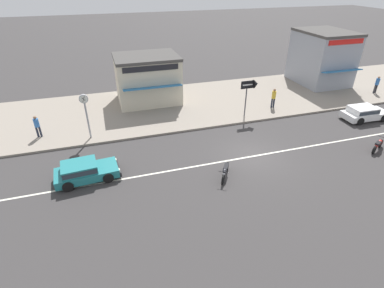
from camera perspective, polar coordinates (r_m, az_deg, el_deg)
The scene contains 14 objects.
ground_plane at distance 19.79m, azimuth 11.62°, elevation -2.29°, with size 160.00×160.00×0.00m, color #383535.
lane_centre_stripe at distance 19.79m, azimuth 11.62°, elevation -2.28°, with size 50.40×0.14×0.01m, color silver.
kerb_strip at distance 27.52m, azimuth 2.45°, elevation 8.03°, with size 68.00×10.00×0.15m, color gray.
hatchback_teal_0 at distance 18.09m, azimuth -19.85°, elevation -4.80°, with size 3.68×1.97×1.10m.
hatchback_white_1 at distance 27.71m, azimuth 29.99°, elevation 5.20°, with size 3.77×1.84×1.10m.
motorcycle_0 at distance 17.38m, azimuth 6.35°, elevation -5.15°, with size 1.15×1.64×0.80m.
motorcycle_1 at distance 23.34m, azimuth 31.94°, elevation -0.13°, with size 1.63×0.95×0.80m.
street_clock at distance 21.45m, azimuth -19.69°, elevation 6.74°, with size 0.59×0.22×3.22m.
arrow_signboard at distance 24.14m, azimuth 11.57°, elevation 10.77°, with size 1.42×0.67×2.99m.
pedestrian_mid_kerb at distance 26.69m, azimuth 15.30°, elevation 8.70°, with size 0.34×0.34×1.68m.
pedestrian_by_shop at distance 23.55m, azimuth -27.44°, elevation 3.24°, with size 0.34×0.34×1.61m.
pedestrian_far_end at distance 34.04m, azimuth 31.79°, elevation 9.81°, with size 0.34×0.34×1.67m.
shopfront_corner_warung at distance 34.52m, azimuth 23.49°, elevation 14.91°, with size 4.57×6.34×5.18m.
shopfront_mid_block at distance 27.24m, azimuth -8.46°, elevation 12.22°, with size 5.41×5.07×4.05m.
Camera 1 is at (-8.64, -14.46, 10.39)m, focal length 28.00 mm.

